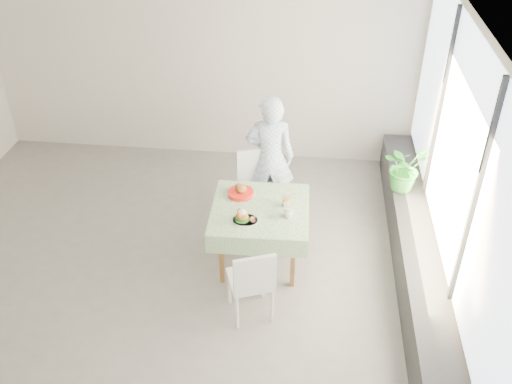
# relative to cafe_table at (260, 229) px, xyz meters

# --- Properties ---
(floor) EXTENTS (6.00, 6.00, 0.00)m
(floor) POSITION_rel_cafe_table_xyz_m (-1.08, -0.07, -0.46)
(floor) COLOR slate
(floor) RESTS_ON ground
(ceiling) EXTENTS (6.00, 6.00, 0.00)m
(ceiling) POSITION_rel_cafe_table_xyz_m (-1.08, -0.07, 2.34)
(ceiling) COLOR white
(ceiling) RESTS_ON ground
(wall_back) EXTENTS (6.00, 0.02, 2.80)m
(wall_back) POSITION_rel_cafe_table_xyz_m (-1.08, 2.43, 0.94)
(wall_back) COLOR beige
(wall_back) RESTS_ON ground
(wall_front) EXTENTS (6.00, 0.02, 2.80)m
(wall_front) POSITION_rel_cafe_table_xyz_m (-1.08, -2.57, 0.94)
(wall_front) COLOR beige
(wall_front) RESTS_ON ground
(wall_right) EXTENTS (0.02, 5.00, 2.80)m
(wall_right) POSITION_rel_cafe_table_xyz_m (1.92, -0.07, 0.94)
(wall_right) COLOR beige
(wall_right) RESTS_ON ground
(window_pane) EXTENTS (0.01, 4.80, 2.18)m
(window_pane) POSITION_rel_cafe_table_xyz_m (1.89, -0.07, 1.19)
(window_pane) COLOR #D1E0F9
(window_pane) RESTS_ON ground
(window_ledge) EXTENTS (0.40, 4.80, 0.50)m
(window_ledge) POSITION_rel_cafe_table_xyz_m (1.72, -0.07, -0.21)
(window_ledge) COLOR black
(window_ledge) RESTS_ON ground
(cafe_table) EXTENTS (1.07, 1.07, 0.74)m
(cafe_table) POSITION_rel_cafe_table_xyz_m (0.00, 0.00, 0.00)
(cafe_table) COLOR brown
(cafe_table) RESTS_ON ground
(chair_far) EXTENTS (0.57, 0.57, 0.95)m
(chair_far) POSITION_rel_cafe_table_xyz_m (-0.10, 0.74, -0.17)
(chair_far) COLOR white
(chair_far) RESTS_ON ground
(chair_near) EXTENTS (0.54, 0.54, 0.88)m
(chair_near) POSITION_rel_cafe_table_xyz_m (-0.01, -0.82, -0.19)
(chair_near) COLOR white
(chair_near) RESTS_ON ground
(diner) EXTENTS (0.62, 0.43, 1.63)m
(diner) POSITION_rel_cafe_table_xyz_m (0.02, 0.96, 0.36)
(diner) COLOR #8BB5DF
(diner) RESTS_ON ground
(main_dish) EXTENTS (0.28, 0.28, 0.14)m
(main_dish) POSITION_rel_cafe_table_xyz_m (-0.15, -0.25, 0.33)
(main_dish) COLOR white
(main_dish) RESTS_ON cafe_table
(juice_cup_orange) EXTENTS (0.09, 0.09, 0.26)m
(juice_cup_orange) POSITION_rel_cafe_table_xyz_m (0.27, 0.08, 0.34)
(juice_cup_orange) COLOR white
(juice_cup_orange) RESTS_ON cafe_table
(juice_cup_lemonade) EXTENTS (0.11, 0.11, 0.30)m
(juice_cup_lemonade) POSITION_rel_cafe_table_xyz_m (0.31, -0.11, 0.35)
(juice_cup_lemonade) COLOR white
(juice_cup_lemonade) RESTS_ON cafe_table
(second_dish) EXTENTS (0.29, 0.29, 0.14)m
(second_dish) POSITION_rel_cafe_table_xyz_m (-0.24, 0.23, 0.32)
(second_dish) COLOR red
(second_dish) RESTS_ON cafe_table
(potted_plant) EXTENTS (0.69, 0.69, 0.58)m
(potted_plant) POSITION_rel_cafe_table_xyz_m (1.63, 0.96, 0.33)
(potted_plant) COLOR #2B822B
(potted_plant) RESTS_ON window_ledge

